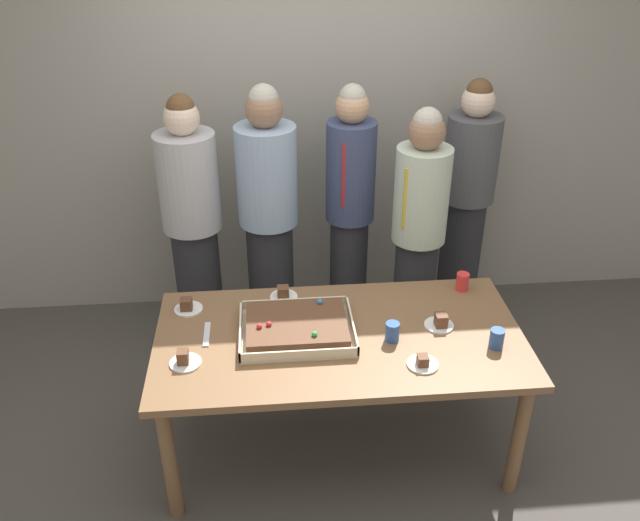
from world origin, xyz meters
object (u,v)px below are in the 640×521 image
party_table (339,348)px  person_serving_front (418,236)px  plated_slice_near_right (184,360)px  person_striped_tie_right (350,212)px  plated_slice_far_left (440,322)px  plated_slice_far_right (283,294)px  drink_cup_far_end (462,282)px  plated_slice_center_front (423,363)px  drink_cup_nearest (392,332)px  cake_server_utensil (207,334)px  person_left_edge_reaching (466,201)px  person_green_shirt_behind (269,219)px  plated_slice_near_left (187,307)px  drink_cup_middle (497,339)px  person_far_right_suit (193,226)px  sheet_cake (297,327)px

party_table → person_serving_front: person_serving_front is taller
plated_slice_near_right → person_striped_tie_right: size_ratio=0.09×
plated_slice_far_left → plated_slice_far_right: size_ratio=1.00×
party_table → drink_cup_far_end: 0.82m
plated_slice_center_front → drink_cup_nearest: drink_cup_nearest is taller
cake_server_utensil → person_serving_front: (1.22, 0.72, 0.12)m
plated_slice_near_right → person_left_edge_reaching: bearing=38.5°
plated_slice_far_right → plated_slice_near_right: bearing=-132.5°
plated_slice_far_left → person_green_shirt_behind: person_green_shirt_behind is taller
plated_slice_center_front → cake_server_utensil: bearing=162.0°
party_table → plated_slice_far_right: plated_slice_far_right is taller
plated_slice_near_left → plated_slice_far_left: plated_slice_far_left is taller
drink_cup_middle → person_far_right_suit: 1.94m
drink_cup_middle → person_serving_front: bearing=101.2°
plated_slice_near_left → drink_cup_middle: drink_cup_middle is taller
plated_slice_center_front → person_green_shirt_behind: bearing=118.1°
party_table → person_green_shirt_behind: person_green_shirt_behind is taller
sheet_cake → person_left_edge_reaching: bearing=44.8°
plated_slice_far_left → drink_cup_middle: 0.30m
plated_slice_near_left → cake_server_utensil: (0.11, -0.23, -0.02)m
drink_cup_nearest → person_left_edge_reaching: 1.48m
plated_slice_far_right → cake_server_utensil: 0.50m
plated_slice_far_right → party_table: bearing=-54.5°
cake_server_utensil → person_striped_tie_right: person_striped_tie_right is taller
plated_slice_far_left → person_green_shirt_behind: bearing=130.5°
party_table → sheet_cake: bearing=170.4°
person_left_edge_reaching → sheet_cake: bearing=-0.0°
person_serving_front → person_striped_tie_right: person_striped_tie_right is taller
drink_cup_middle → person_green_shirt_behind: (-1.07, 1.18, 0.11)m
person_green_shirt_behind → person_striped_tie_right: person_green_shirt_behind is taller
plated_slice_near_left → person_striped_tie_right: 1.24m
cake_server_utensil → person_green_shirt_behind: bearing=70.6°
plated_slice_near_right → plated_slice_far_right: 0.72m
party_table → plated_slice_near_left: 0.84m
plated_slice_far_left → person_far_right_suit: bearing=142.8°
plated_slice_far_right → drink_cup_middle: (1.01, -0.53, 0.03)m
plated_slice_far_left → sheet_cake: bearing=179.4°
plated_slice_far_left → person_far_right_suit: size_ratio=0.09×
plated_slice_near_right → person_left_edge_reaching: 2.22m
plated_slice_far_right → person_far_right_suit: person_far_right_suit is taller
plated_slice_far_right → person_serving_front: person_serving_front is taller
plated_slice_far_left → plated_slice_far_right: bearing=156.3°
plated_slice_far_right → person_striped_tie_right: person_striped_tie_right is taller
sheet_cake → plated_slice_center_front: (0.57, -0.31, -0.02)m
plated_slice_near_left → person_green_shirt_behind: bearing=58.1°
drink_cup_middle → plated_slice_near_right: bearing=179.9°
plated_slice_far_right → person_left_edge_reaching: bearing=34.3°
cake_server_utensil → person_left_edge_reaching: bearing=35.2°
party_table → person_left_edge_reaching: person_left_edge_reaching is taller
cake_server_utensil → person_striped_tie_right: (0.85, 1.00, 0.16)m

